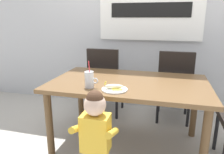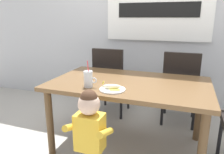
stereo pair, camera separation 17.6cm
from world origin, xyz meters
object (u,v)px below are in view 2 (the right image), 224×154
object	(u,v)px
snack_plate	(112,89)
dining_table	(129,90)
milk_cup	(88,80)
toddler_standing	(90,128)
dining_chair_right	(180,84)
dining_chair_left	(111,78)
peeled_banana	(112,87)

from	to	relation	value
snack_plate	dining_table	bearing A→B (deg)	76.20
dining_table	milk_cup	xyz separation A→B (m)	(-0.31, -0.28, 0.16)
milk_cup	snack_plate	bearing A→B (deg)	-3.94
dining_table	toddler_standing	distance (m)	0.67
dining_table	dining_chair_right	world-z (taller)	dining_chair_right
milk_cup	snack_plate	size ratio (longest dim) A/B	1.09
dining_chair_left	dining_table	bearing A→B (deg)	123.06
dining_table	milk_cup	bearing A→B (deg)	-138.14
dining_chair_left	milk_cup	size ratio (longest dim) A/B	3.81
dining_chair_left	toddler_standing	bearing A→B (deg)	103.25
milk_cup	dining_table	bearing A→B (deg)	41.86
dining_chair_left	toddler_standing	xyz separation A→B (m)	(0.32, -1.34, -0.02)
dining_chair_left	toddler_standing	world-z (taller)	dining_chair_left
dining_chair_left	peeled_banana	bearing A→B (deg)	110.70
dining_table	peeled_banana	xyz separation A→B (m)	(-0.08, -0.30, 0.12)
dining_chair_right	peeled_banana	xyz separation A→B (m)	(-0.55, -1.01, 0.22)
snack_plate	dining_chair_right	bearing A→B (deg)	61.61
dining_chair_left	peeled_banana	world-z (taller)	dining_chair_left
dining_chair_right	toddler_standing	xyz separation A→B (m)	(-0.61, -1.35, -0.02)
dining_chair_right	milk_cup	xyz separation A→B (m)	(-0.79, -0.99, 0.26)
snack_plate	peeled_banana	distance (m)	0.03
dining_table	toddler_standing	world-z (taller)	toddler_standing
dining_table	snack_plate	distance (m)	0.32
snack_plate	peeled_banana	bearing A→B (deg)	175.34
dining_table	toddler_standing	bearing A→B (deg)	-102.22
toddler_standing	milk_cup	xyz separation A→B (m)	(-0.18, 0.36, 0.27)
dining_table	snack_plate	bearing A→B (deg)	-103.80
dining_table	milk_cup	world-z (taller)	milk_cup
dining_table	milk_cup	size ratio (longest dim) A/B	6.19
peeled_banana	milk_cup	bearing A→B (deg)	176.08
dining_chair_left	toddler_standing	size ratio (longest dim) A/B	1.15
dining_chair_right	toddler_standing	size ratio (longest dim) A/B	1.15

